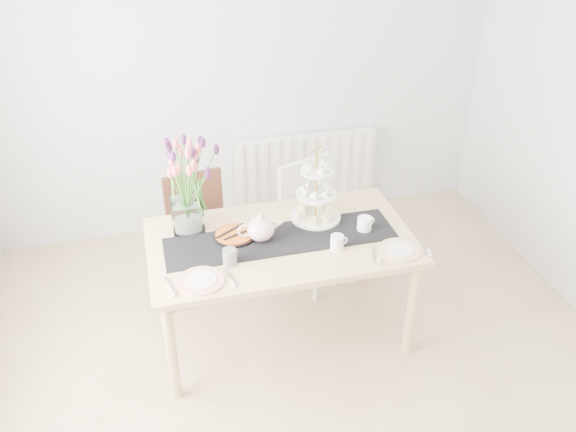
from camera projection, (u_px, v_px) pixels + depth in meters
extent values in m
plane|color=tan|center=(325.00, 421.00, 3.46)|extent=(4.50, 4.50, 0.00)
plane|color=silver|center=(242.00, 72.00, 4.62)|extent=(4.00, 0.00, 4.00)
cube|color=white|center=(306.00, 168.00, 5.12)|extent=(1.20, 0.08, 0.60)
cube|color=tan|center=(281.00, 242.00, 3.70)|extent=(1.60, 0.90, 0.04)
cylinder|color=tan|center=(172.00, 352.00, 3.43)|extent=(0.06, 0.06, 0.71)
cylinder|color=tan|center=(411.00, 309.00, 3.74)|extent=(0.06, 0.06, 0.71)
cylinder|color=tan|center=(161.00, 273.00, 4.05)|extent=(0.06, 0.06, 0.71)
cylinder|color=tan|center=(367.00, 242.00, 4.36)|extent=(0.06, 0.06, 0.71)
cube|color=#361913|center=(204.00, 238.00, 4.27)|extent=(0.48, 0.48, 0.04)
cube|color=#361913|center=(194.00, 198.00, 4.30)|extent=(0.42, 0.11, 0.40)
cylinder|color=#361913|center=(189.00, 284.00, 4.19)|extent=(0.04, 0.04, 0.41)
cylinder|color=#361913|center=(238.00, 271.00, 4.32)|extent=(0.04, 0.04, 0.41)
cylinder|color=#361913|center=(175.00, 256.00, 4.47)|extent=(0.04, 0.04, 0.41)
cylinder|color=#361913|center=(222.00, 245.00, 4.59)|extent=(0.04, 0.04, 0.41)
cube|color=white|center=(322.00, 227.00, 4.34)|extent=(0.58, 0.58, 0.04)
cube|color=white|center=(305.00, 186.00, 4.36)|extent=(0.43, 0.19, 0.43)
cylinder|color=white|center=(316.00, 275.00, 4.25)|extent=(0.04, 0.04, 0.44)
cylinder|color=white|center=(356.00, 258.00, 4.43)|extent=(0.04, 0.04, 0.44)
cylinder|color=white|center=(287.00, 250.00, 4.50)|extent=(0.04, 0.04, 0.44)
cylinder|color=white|center=(325.00, 235.00, 4.68)|extent=(0.04, 0.04, 0.44)
cube|color=black|center=(281.00, 239.00, 3.68)|extent=(1.40, 0.35, 0.01)
cube|color=silver|center=(187.00, 215.00, 3.74)|extent=(0.19, 0.19, 0.19)
cylinder|color=gold|center=(316.00, 187.00, 3.76)|extent=(0.01, 0.01, 0.47)
cylinder|color=white|center=(316.00, 217.00, 3.88)|extent=(0.32, 0.32, 0.01)
cylinder|color=white|center=(316.00, 194.00, 3.79)|extent=(0.26, 0.26, 0.01)
cylinder|color=white|center=(317.00, 171.00, 3.70)|extent=(0.20, 0.20, 0.01)
cylinder|color=white|center=(365.00, 224.00, 3.75)|extent=(0.11, 0.11, 0.09)
cylinder|color=black|center=(235.00, 236.00, 3.70)|extent=(0.26, 0.26, 0.02)
cylinder|color=#C85C1C|center=(234.00, 234.00, 3.69)|extent=(0.23, 0.23, 0.01)
cylinder|color=slate|center=(230.00, 257.00, 3.45)|extent=(0.11, 0.11, 0.10)
cylinder|color=white|center=(337.00, 243.00, 3.57)|extent=(0.09, 0.09, 0.09)
cylinder|color=white|center=(201.00, 281.00, 3.33)|extent=(0.31, 0.31, 0.01)
cylinder|color=white|center=(399.00, 250.00, 3.58)|extent=(0.31, 0.31, 0.01)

